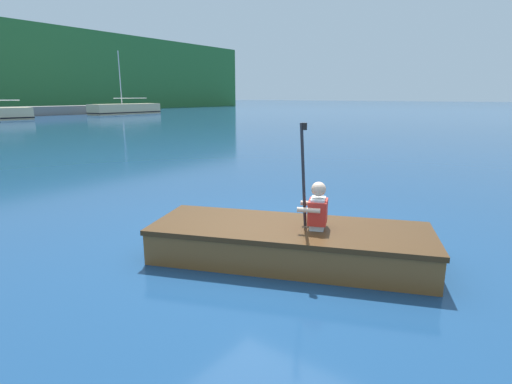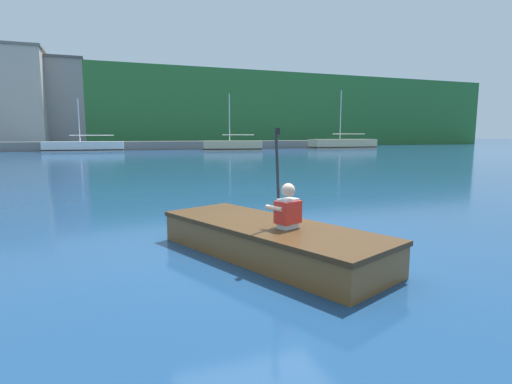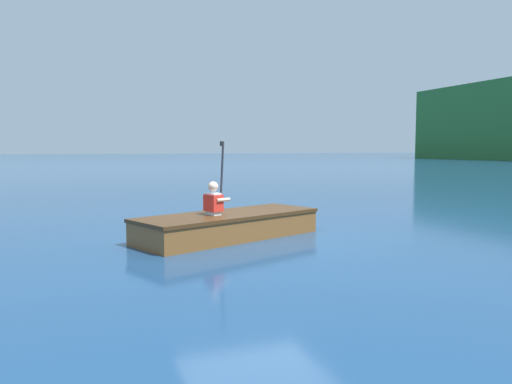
# 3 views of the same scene
# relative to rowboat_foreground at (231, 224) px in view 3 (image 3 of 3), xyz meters

# --- Properties ---
(ground_plane) EXTENTS (300.00, 300.00, 0.00)m
(ground_plane) POSITION_rel_rowboat_foreground_xyz_m (0.15, 0.42, -0.24)
(ground_plane) COLOR navy
(rowboat_foreground) EXTENTS (2.33, 3.50, 0.43)m
(rowboat_foreground) POSITION_rel_rowboat_foreground_xyz_m (0.00, 0.00, 0.00)
(rowboat_foreground) COLOR brown
(rowboat_foreground) RESTS_ON ground
(person_paddler) EXTENTS (0.43, 0.42, 1.23)m
(person_paddler) POSITION_rel_rowboat_foreground_xyz_m (0.14, -0.33, 0.44)
(person_paddler) COLOR silver
(person_paddler) RESTS_ON rowboat_foreground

